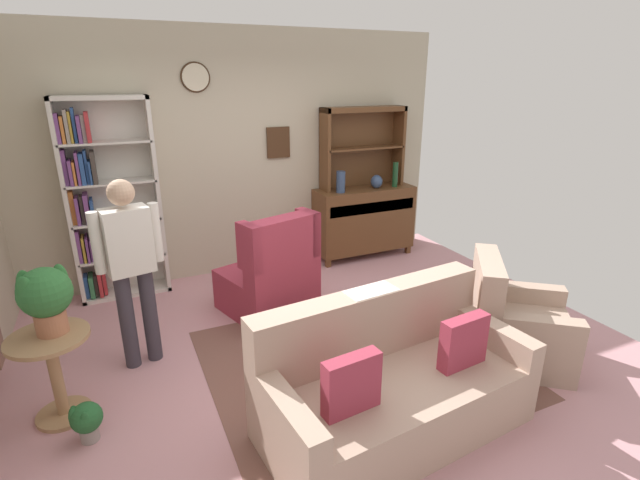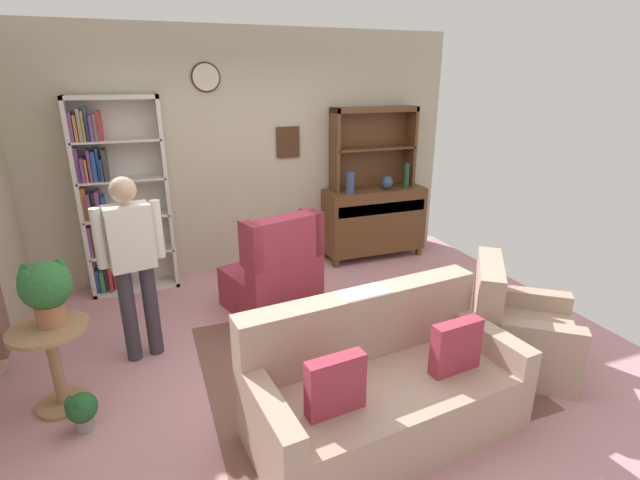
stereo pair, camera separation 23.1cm
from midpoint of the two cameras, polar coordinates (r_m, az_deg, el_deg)
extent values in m
cube|color=#C68C93|center=(4.21, -1.73, -13.46)|extent=(5.40, 4.60, 0.02)
cube|color=#BCB299|center=(5.63, -10.46, 10.16)|extent=(5.00, 0.06, 2.80)
cylinder|color=beige|center=(5.42, -16.24, 18.56)|extent=(0.28, 0.03, 0.28)
torus|color=#382314|center=(5.42, -16.24, 18.56)|extent=(0.31, 0.02, 0.31)
cube|color=#422816|center=(5.68, -6.30, 11.76)|extent=(0.28, 0.03, 0.36)
cube|color=brown|center=(4.05, 2.68, -14.75)|extent=(2.38, 2.14, 0.01)
cube|color=silver|center=(5.37, -29.53, 3.66)|extent=(0.04, 0.30, 2.10)
cube|color=silver|center=(5.35, -20.39, 4.95)|extent=(0.04, 0.30, 2.10)
cube|color=silver|center=(5.20, -26.63, 15.30)|extent=(0.90, 0.30, 0.04)
cube|color=silver|center=(5.67, -23.50, -5.76)|extent=(0.90, 0.30, 0.04)
cube|color=silver|center=(5.48, -25.00, 4.66)|extent=(0.90, 0.01, 2.10)
cube|color=silver|center=(5.51, -24.09, -1.76)|extent=(0.86, 0.30, 0.02)
cube|color=#284C8C|center=(5.61, -27.67, -4.99)|extent=(0.04, 0.15, 0.24)
cube|color=#337247|center=(5.61, -27.17, -4.95)|extent=(0.04, 0.21, 0.23)
cube|color=#3F3833|center=(5.61, -26.74, -4.89)|extent=(0.03, 0.13, 0.23)
cube|color=#B22D33|center=(5.59, -26.39, -4.36)|extent=(0.04, 0.21, 0.33)
cube|color=#B22D33|center=(5.60, -25.89, -4.73)|extent=(0.03, 0.12, 0.24)
cube|color=silver|center=(5.39, -24.67, 2.25)|extent=(0.86, 0.30, 0.02)
cube|color=#723F7F|center=(5.46, -28.43, -0.64)|extent=(0.03, 0.17, 0.34)
cube|color=gold|center=(5.47, -27.97, -0.94)|extent=(0.02, 0.19, 0.27)
cube|color=#723F7F|center=(5.46, -27.60, -0.91)|extent=(0.02, 0.23, 0.26)
cube|color=#723F7F|center=(5.47, -27.18, -1.03)|extent=(0.03, 0.16, 0.23)
cube|color=#B22D33|center=(5.45, -26.75, -0.61)|extent=(0.04, 0.22, 0.30)
cube|color=#723F7F|center=(5.44, -26.40, -0.27)|extent=(0.03, 0.14, 0.35)
cube|color=#B22D33|center=(5.45, -26.08, -0.40)|extent=(0.02, 0.21, 0.32)
cube|color=#284C8C|center=(5.45, -25.71, -0.59)|extent=(0.03, 0.24, 0.27)
cube|color=#CC7233|center=(5.44, -25.43, -0.24)|extent=(0.02, 0.21, 0.33)
cube|color=silver|center=(5.30, -25.28, 6.42)|extent=(0.86, 0.30, 0.02)
cube|color=#CC7233|center=(5.35, -29.08, 3.44)|extent=(0.04, 0.10, 0.34)
cube|color=#723F7F|center=(5.35, -28.59, 3.19)|extent=(0.03, 0.20, 0.28)
cube|color=#3F3833|center=(5.35, -28.15, 3.29)|extent=(0.03, 0.15, 0.29)
cube|color=#723F7F|center=(5.34, -27.72, 3.44)|extent=(0.04, 0.22, 0.30)
cube|color=#284C8C|center=(5.35, -27.18, 3.20)|extent=(0.03, 0.24, 0.24)
cube|color=silver|center=(5.24, -25.92, 10.71)|extent=(0.86, 0.30, 0.02)
cube|color=#723F7F|center=(5.27, -29.83, 7.68)|extent=(0.04, 0.13, 0.35)
cube|color=#723F7F|center=(5.27, -29.29, 7.22)|extent=(0.03, 0.20, 0.24)
cube|color=#CC7233|center=(5.27, -28.93, 7.20)|extent=(0.02, 0.20, 0.23)
cube|color=#723F7F|center=(5.26, -28.61, 7.72)|extent=(0.03, 0.21, 0.32)
cube|color=#284C8C|center=(5.26, -28.18, 7.70)|extent=(0.04, 0.20, 0.30)
cube|color=#284C8C|center=(5.26, -27.78, 7.91)|extent=(0.02, 0.16, 0.33)
cube|color=#284C8C|center=(5.26, -27.41, 7.39)|extent=(0.02, 0.22, 0.22)
cube|color=#3F3833|center=(5.25, -27.08, 7.94)|extent=(0.04, 0.23, 0.32)
cube|color=#723F7F|center=(5.22, -30.53, 11.65)|extent=(0.03, 0.15, 0.28)
cube|color=#CC7233|center=(5.22, -30.07, 11.57)|extent=(0.03, 0.15, 0.25)
cube|color=gray|center=(5.22, -29.70, 11.96)|extent=(0.03, 0.17, 0.31)
cube|color=gold|center=(5.21, -29.34, 11.91)|extent=(0.02, 0.14, 0.29)
cube|color=#284C8C|center=(5.21, -29.00, 12.16)|extent=(0.03, 0.14, 0.33)
cube|color=#723F7F|center=(5.21, -28.50, 11.82)|extent=(0.03, 0.23, 0.25)
cube|color=gray|center=(5.21, -28.09, 11.93)|extent=(0.03, 0.14, 0.26)
cube|color=#B22D33|center=(5.21, -27.70, 12.12)|extent=(0.04, 0.18, 0.29)
cube|color=brown|center=(6.12, 4.31, 2.61)|extent=(1.30, 0.45, 0.82)
cube|color=brown|center=(5.88, -0.13, -2.84)|extent=(0.06, 0.06, 0.10)
cube|color=brown|center=(6.43, 9.65, -1.12)|extent=(0.06, 0.06, 0.10)
cube|color=brown|center=(6.17, -1.48, -1.72)|extent=(0.06, 0.06, 0.10)
cube|color=brown|center=(6.70, 8.00, -0.17)|extent=(0.06, 0.06, 0.10)
cube|color=#492C18|center=(5.88, 5.39, 3.95)|extent=(1.20, 0.01, 0.14)
cube|color=brown|center=(5.76, -0.56, 10.88)|extent=(0.04, 0.26, 1.00)
cube|color=brown|center=(6.26, 8.51, 11.36)|extent=(0.04, 0.26, 1.00)
cube|color=brown|center=(5.95, 4.27, 15.65)|extent=(1.10, 0.26, 0.06)
cube|color=brown|center=(6.00, 4.16, 11.16)|extent=(1.06, 0.26, 0.02)
cube|color=brown|center=(6.10, 3.59, 11.32)|extent=(1.10, 0.01, 1.00)
cylinder|color=#33476B|center=(5.74, 1.39, 7.10)|extent=(0.11, 0.11, 0.26)
ellipsoid|color=#33476B|center=(6.01, 5.83, 7.10)|extent=(0.15, 0.15, 0.17)
cylinder|color=#194223|center=(6.11, 8.10, 7.92)|extent=(0.07, 0.07, 0.32)
cube|color=tan|center=(3.33, 7.20, -19.11)|extent=(1.88, 1.02, 0.42)
cube|color=tan|center=(3.30, 4.08, -10.01)|extent=(1.81, 0.38, 0.48)
cube|color=tan|center=(2.95, -6.81, -22.84)|extent=(0.22, 0.86, 0.60)
cube|color=tan|center=(3.76, 17.69, -13.32)|extent=(0.22, 0.86, 0.60)
cube|color=#A33347|center=(2.81, 1.42, -17.24)|extent=(0.37, 0.14, 0.36)
cube|color=#A33347|center=(3.29, 15.19, -11.95)|extent=(0.37, 0.14, 0.36)
cube|color=white|center=(3.19, 4.19, -6.21)|extent=(0.38, 0.21, 0.00)
cube|color=tan|center=(4.30, 21.64, -10.99)|extent=(1.08, 1.07, 0.40)
cube|color=tan|center=(4.06, 18.22, -5.40)|extent=(0.60, 0.70, 0.48)
cube|color=tan|center=(4.00, 22.34, -12.23)|extent=(0.70, 0.59, 0.55)
cube|color=tan|center=(4.53, 21.27, -8.25)|extent=(0.70, 0.59, 0.55)
cube|color=#A33347|center=(4.82, -7.92, -6.14)|extent=(0.98, 0.99, 0.42)
cube|color=#A33347|center=(4.39, -6.07, -1.26)|extent=(0.80, 0.42, 0.63)
cube|color=#A33347|center=(4.58, -2.93, 0.97)|extent=(0.18, 0.30, 0.44)
cube|color=#A33347|center=(4.22, -10.19, -0.98)|extent=(0.18, 0.30, 0.44)
cylinder|color=#A87F56|center=(3.71, -31.91, -10.14)|extent=(0.52, 0.52, 0.03)
cylinder|color=#A87F56|center=(3.86, -31.04, -14.35)|extent=(0.08, 0.08, 0.62)
cylinder|color=#A87F56|center=(4.02, -30.29, -17.87)|extent=(0.36, 0.36, 0.03)
cylinder|color=#AD6B4C|center=(3.70, -31.58, -8.54)|extent=(0.20, 0.20, 0.16)
sphere|color=#2D6B33|center=(3.61, -32.19, -5.46)|extent=(0.34, 0.34, 0.34)
ellipsoid|color=#2D6B33|center=(3.54, -33.80, -5.57)|extent=(0.10, 0.06, 0.24)
ellipsoid|color=#2D6B33|center=(3.55, -33.97, -5.50)|extent=(0.10, 0.06, 0.24)
ellipsoid|color=#2D6B33|center=(3.66, -33.89, -4.81)|extent=(0.10, 0.06, 0.24)
ellipsoid|color=#2D6B33|center=(3.65, -30.71, -4.28)|extent=(0.10, 0.06, 0.24)
cylinder|color=gray|center=(3.71, -28.04, -20.19)|extent=(0.12, 0.12, 0.09)
sphere|color=#235B2D|center=(3.63, -28.38, -18.57)|extent=(0.20, 0.20, 0.20)
ellipsoid|color=#235B2D|center=(3.56, -28.52, -18.94)|extent=(0.06, 0.04, 0.14)
ellipsoid|color=#235B2D|center=(3.64, -29.59, -18.29)|extent=(0.06, 0.04, 0.14)
ellipsoid|color=#235B2D|center=(3.65, -29.49, -18.12)|extent=(0.06, 0.04, 0.14)
ellipsoid|color=#235B2D|center=(3.62, -29.61, -18.46)|extent=(0.06, 0.04, 0.14)
cylinder|color=#38333D|center=(4.16, -23.97, -9.07)|extent=(0.14, 0.14, 0.82)
cylinder|color=#38333D|center=(4.19, -21.57, -8.52)|extent=(0.14, 0.14, 0.82)
cube|color=silver|center=(3.92, -24.03, -0.10)|extent=(0.37, 0.26, 0.52)
sphere|color=tan|center=(3.82, -24.80, 5.28)|extent=(0.24, 0.24, 0.20)
cylinder|color=silver|center=(3.88, -27.21, -0.37)|extent=(0.09, 0.09, 0.48)
cylinder|color=silver|center=(3.96, -21.00, 0.88)|extent=(0.09, 0.09, 0.48)
cube|color=brown|center=(3.93, -0.56, -9.01)|extent=(0.80, 0.50, 0.03)
cube|color=brown|center=(3.75, -4.48, -14.38)|extent=(0.05, 0.05, 0.39)
cube|color=brown|center=(4.02, 5.69, -11.92)|extent=(0.05, 0.05, 0.39)
cube|color=brown|center=(4.10, -6.65, -11.22)|extent=(0.05, 0.05, 0.39)
cube|color=brown|center=(4.35, 2.77, -9.21)|extent=(0.05, 0.05, 0.39)
cube|color=#284C8C|center=(3.88, 0.14, -8.92)|extent=(0.15, 0.11, 0.03)
cube|color=#3F3833|center=(3.87, 0.31, -8.64)|extent=(0.15, 0.15, 0.02)
camera|label=1|loc=(0.12, -91.66, -0.58)|focal=26.19mm
camera|label=2|loc=(0.12, 88.34, 0.58)|focal=26.19mm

